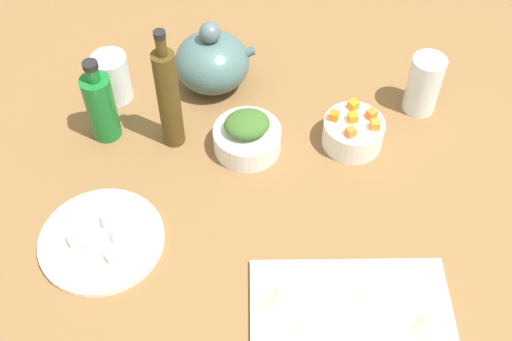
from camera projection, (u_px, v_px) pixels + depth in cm
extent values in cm
cube|color=brown|center=(256.00, 192.00, 125.39)|extent=(190.00, 190.00, 3.00)
cube|color=silver|center=(352.00, 318.00, 106.08)|extent=(35.64, 25.34, 1.00)
cylinder|color=white|center=(102.00, 240.00, 115.71)|extent=(22.62, 22.62, 1.20)
cylinder|color=white|center=(247.00, 139.00, 128.67)|extent=(13.59, 13.59, 5.14)
cylinder|color=white|center=(353.00, 133.00, 129.30)|extent=(12.20, 12.20, 5.86)
ellipsoid|color=#456464|center=(212.00, 62.00, 137.95)|extent=(16.07, 16.07, 12.39)
sphere|color=#4D6268|center=(210.00, 33.00, 131.77)|extent=(4.50, 4.50, 4.50)
cylinder|color=#456464|center=(243.00, 54.00, 137.23)|extent=(5.38, 2.00, 3.93)
cylinder|color=#493614|center=(169.00, 100.00, 123.32)|extent=(4.44, 4.44, 22.61)
cylinder|color=#493614|center=(161.00, 46.00, 113.06)|extent=(2.00, 2.00, 3.94)
cylinder|color=black|center=(159.00, 34.00, 111.07)|extent=(2.22, 2.22, 1.20)
cylinder|color=#176D2A|center=(101.00, 108.00, 127.49)|extent=(5.94, 5.94, 14.86)
cylinder|color=#176D2A|center=(92.00, 74.00, 120.56)|extent=(2.67, 2.67, 3.06)
cylinder|color=black|center=(90.00, 65.00, 118.92)|extent=(2.97, 2.97, 1.20)
cylinder|color=white|center=(424.00, 84.00, 132.99)|extent=(7.00, 7.00, 13.19)
cylinder|color=white|center=(112.00, 77.00, 136.11)|extent=(7.57, 7.57, 10.77)
cube|color=orange|center=(334.00, 116.00, 126.99)|extent=(2.45, 2.45, 1.80)
cube|color=orange|center=(353.00, 105.00, 128.92)|extent=(2.43, 2.43, 1.80)
cube|color=orange|center=(353.00, 117.00, 126.71)|extent=(1.95, 1.95, 1.80)
cube|color=orange|center=(375.00, 125.00, 125.45)|extent=(1.94, 1.94, 1.80)
cube|color=orange|center=(351.00, 132.00, 124.24)|extent=(2.34, 2.34, 1.80)
cube|color=orange|center=(372.00, 114.00, 127.31)|extent=(2.45, 2.45, 1.80)
ellipsoid|color=#376024|center=(247.00, 124.00, 125.22)|extent=(9.73, 8.69, 3.81)
cube|color=#F8E2CD|center=(112.00, 255.00, 111.79)|extent=(3.00, 3.00, 2.20)
cube|color=white|center=(94.00, 243.00, 113.31)|extent=(2.42, 2.42, 2.20)
cube|color=white|center=(108.00, 220.00, 116.46)|extent=(2.62, 2.62, 2.20)
cube|color=silver|center=(118.00, 234.00, 114.55)|extent=(2.81, 2.81, 2.20)
cube|color=white|center=(75.00, 239.00, 113.85)|extent=(2.87, 2.87, 2.20)
pyramid|color=beige|center=(303.00, 326.00, 103.37)|extent=(6.21, 6.17, 2.47)
pyramid|color=beige|center=(371.00, 300.00, 106.37)|extent=(7.07, 6.93, 2.40)
pyramid|color=beige|center=(427.00, 326.00, 103.18)|extent=(4.38, 4.56, 2.83)
pyramid|color=beige|center=(279.00, 302.00, 105.76)|extent=(6.79, 6.81, 3.10)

